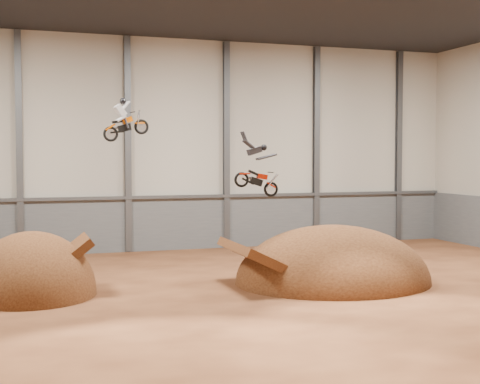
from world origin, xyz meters
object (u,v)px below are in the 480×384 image
at_px(fmx_rider_a, 128,116).
at_px(landing_ramp, 333,282).
at_px(takeoff_ramp, 32,295).
at_px(fmx_rider_b, 254,165).

bearing_deg(fmx_rider_a, landing_ramp, -23.55).
relative_size(landing_ramp, fmx_rider_a, 4.30).
xyz_separation_m(landing_ramp, fmx_rider_a, (-9.64, 2.69, 8.15)).
relative_size(takeoff_ramp, fmx_rider_b, 2.16).
distance_m(landing_ramp, fmx_rider_b, 7.00).
xyz_separation_m(fmx_rider_a, fmx_rider_b, (5.85, -1.70, -2.34)).
distance_m(fmx_rider_a, fmx_rider_b, 6.53).
relative_size(takeoff_ramp, fmx_rider_a, 2.90).
relative_size(takeoff_ramp, landing_ramp, 0.67).
distance_m(takeoff_ramp, landing_ramp, 14.27).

